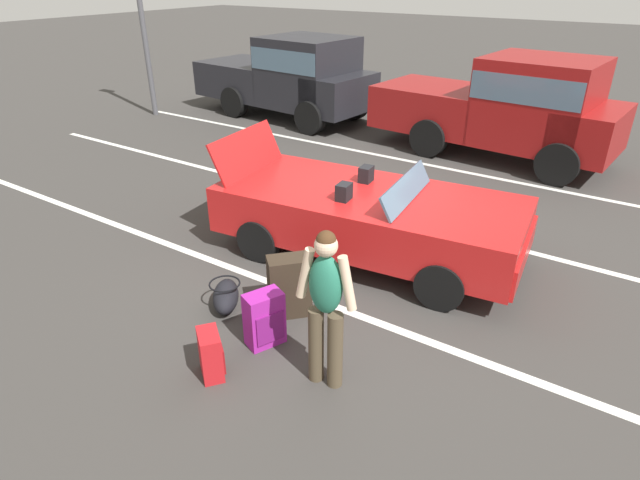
{
  "coord_description": "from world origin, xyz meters",
  "views": [
    {
      "loc": [
        3.08,
        -5.84,
        3.64
      ],
      "look_at": [
        0.01,
        -1.21,
        0.75
      ],
      "focal_mm": 29.61,
      "sensor_mm": 36.0,
      "label": 1
    }
  ],
  "objects_px": {
    "convertible_car": "(382,219)",
    "suitcase_medium_bright": "(265,319)",
    "duffel_bag": "(226,296)",
    "suitcase_small_carryon": "(211,354)",
    "parking_lamp_post": "(139,0)",
    "parked_pickup_truck_far": "(513,106)",
    "suitcase_large_black": "(289,286)",
    "traveler_person": "(326,302)",
    "parked_pickup_truck_near": "(294,76)"
  },
  "relations": [
    {
      "from": "duffel_bag",
      "to": "suitcase_small_carryon",
      "type": "bearing_deg",
      "value": -54.14
    },
    {
      "from": "convertible_car",
      "to": "suitcase_medium_bright",
      "type": "xyz_separation_m",
      "value": [
        -0.14,
        -2.37,
        -0.28
      ]
    },
    {
      "from": "parking_lamp_post",
      "to": "duffel_bag",
      "type": "bearing_deg",
      "value": -36.2
    },
    {
      "from": "convertible_car",
      "to": "parking_lamp_post",
      "type": "relative_size",
      "value": 0.87
    },
    {
      "from": "duffel_bag",
      "to": "suitcase_large_black",
      "type": "bearing_deg",
      "value": 25.16
    },
    {
      "from": "suitcase_medium_bright",
      "to": "parked_pickup_truck_far",
      "type": "relative_size",
      "value": 0.12
    },
    {
      "from": "suitcase_medium_bright",
      "to": "traveler_person",
      "type": "height_order",
      "value": "traveler_person"
    },
    {
      "from": "parked_pickup_truck_near",
      "to": "parking_lamp_post",
      "type": "xyz_separation_m",
      "value": [
        -3.43,
        -1.82,
        1.79
      ]
    },
    {
      "from": "duffel_bag",
      "to": "traveler_person",
      "type": "height_order",
      "value": "traveler_person"
    },
    {
      "from": "traveler_person",
      "to": "parking_lamp_post",
      "type": "xyz_separation_m",
      "value": [
        -9.69,
        6.27,
        1.97
      ]
    },
    {
      "from": "convertible_car",
      "to": "parked_pickup_truck_far",
      "type": "xyz_separation_m",
      "value": [
        0.19,
        5.33,
        0.51
      ]
    },
    {
      "from": "duffel_bag",
      "to": "traveler_person",
      "type": "bearing_deg",
      "value": -13.72
    },
    {
      "from": "suitcase_large_black",
      "to": "parked_pickup_truck_far",
      "type": "height_order",
      "value": "parked_pickup_truck_far"
    },
    {
      "from": "duffel_bag",
      "to": "parking_lamp_post",
      "type": "bearing_deg",
      "value": 143.8
    },
    {
      "from": "convertible_car",
      "to": "suitcase_medium_bright",
      "type": "distance_m",
      "value": 2.39
    },
    {
      "from": "suitcase_small_carryon",
      "to": "traveler_person",
      "type": "height_order",
      "value": "traveler_person"
    },
    {
      "from": "traveler_person",
      "to": "suitcase_large_black",
      "type": "bearing_deg",
      "value": 44.52
    },
    {
      "from": "suitcase_small_carryon",
      "to": "traveler_person",
      "type": "xyz_separation_m",
      "value": [
        0.99,
        0.54,
        0.68
      ]
    },
    {
      "from": "suitcase_small_carryon",
      "to": "parked_pickup_truck_near",
      "type": "relative_size",
      "value": 0.1
    },
    {
      "from": "convertible_car",
      "to": "traveler_person",
      "type": "height_order",
      "value": "traveler_person"
    },
    {
      "from": "suitcase_large_black",
      "to": "parked_pickup_truck_near",
      "type": "distance_m",
      "value": 9.07
    },
    {
      "from": "suitcase_large_black",
      "to": "parked_pickup_truck_far",
      "type": "bearing_deg",
      "value": -50.86
    },
    {
      "from": "convertible_car",
      "to": "duffel_bag",
      "type": "xyz_separation_m",
      "value": [
        -0.96,
        -2.1,
        -0.43
      ]
    },
    {
      "from": "suitcase_large_black",
      "to": "traveler_person",
      "type": "bearing_deg",
      "value": -174.41
    },
    {
      "from": "convertible_car",
      "to": "suitcase_small_carryon",
      "type": "xyz_separation_m",
      "value": [
        -0.27,
        -3.05,
        -0.34
      ]
    },
    {
      "from": "suitcase_large_black",
      "to": "traveler_person",
      "type": "distance_m",
      "value": 1.35
    },
    {
      "from": "parked_pickup_truck_near",
      "to": "convertible_car",
      "type": "bearing_deg",
      "value": -39.82
    },
    {
      "from": "suitcase_medium_bright",
      "to": "duffel_bag",
      "type": "xyz_separation_m",
      "value": [
        -0.82,
        0.27,
        -0.15
      ]
    },
    {
      "from": "convertible_car",
      "to": "parked_pickup_truck_near",
      "type": "bearing_deg",
      "value": 128.42
    },
    {
      "from": "parked_pickup_truck_far",
      "to": "suitcase_small_carryon",
      "type": "bearing_deg",
      "value": -87.99
    },
    {
      "from": "suitcase_large_black",
      "to": "suitcase_small_carryon",
      "type": "xyz_separation_m",
      "value": [
        -0.01,
        -1.28,
        -0.12
      ]
    },
    {
      "from": "convertible_car",
      "to": "suitcase_large_black",
      "type": "height_order",
      "value": "convertible_car"
    },
    {
      "from": "suitcase_medium_bright",
      "to": "parked_pickup_truck_far",
      "type": "distance_m",
      "value": 7.75
    },
    {
      "from": "convertible_car",
      "to": "parked_pickup_truck_far",
      "type": "height_order",
      "value": "parked_pickup_truck_far"
    },
    {
      "from": "suitcase_large_black",
      "to": "parked_pickup_truck_near",
      "type": "xyz_separation_m",
      "value": [
        -5.27,
        7.34,
        0.74
      ]
    },
    {
      "from": "traveler_person",
      "to": "parked_pickup_truck_far",
      "type": "distance_m",
      "value": 7.86
    },
    {
      "from": "suitcase_small_carryon",
      "to": "parked_pickup_truck_far",
      "type": "distance_m",
      "value": 8.44
    },
    {
      "from": "traveler_person",
      "to": "parked_pickup_truck_far",
      "type": "xyz_separation_m",
      "value": [
        -0.53,
        7.84,
        0.18
      ]
    },
    {
      "from": "duffel_bag",
      "to": "traveler_person",
      "type": "relative_size",
      "value": 0.42
    },
    {
      "from": "suitcase_small_carryon",
      "to": "duffel_bag",
      "type": "height_order",
      "value": "suitcase_small_carryon"
    },
    {
      "from": "traveler_person",
      "to": "suitcase_medium_bright",
      "type": "bearing_deg",
      "value": 72.28
    },
    {
      "from": "parked_pickup_truck_near",
      "to": "parked_pickup_truck_far",
      "type": "distance_m",
      "value": 5.72
    },
    {
      "from": "traveler_person",
      "to": "parked_pickup_truck_far",
      "type": "relative_size",
      "value": 0.32
    },
    {
      "from": "suitcase_large_black",
      "to": "parked_pickup_truck_far",
      "type": "relative_size",
      "value": 0.14
    },
    {
      "from": "convertible_car",
      "to": "suitcase_large_black",
      "type": "distance_m",
      "value": 1.8
    },
    {
      "from": "convertible_car",
      "to": "parked_pickup_truck_near",
      "type": "distance_m",
      "value": 7.87
    },
    {
      "from": "parking_lamp_post",
      "to": "suitcase_large_black",
      "type": "bearing_deg",
      "value": -32.41
    },
    {
      "from": "suitcase_medium_bright",
      "to": "parked_pickup_truck_near",
      "type": "xyz_separation_m",
      "value": [
        -5.39,
        7.94,
        0.8
      ]
    },
    {
      "from": "suitcase_small_carryon",
      "to": "parking_lamp_post",
      "type": "xyz_separation_m",
      "value": [
        -8.69,
        6.81,
        2.65
      ]
    },
    {
      "from": "suitcase_large_black",
      "to": "parking_lamp_post",
      "type": "relative_size",
      "value": 0.15
    }
  ]
}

